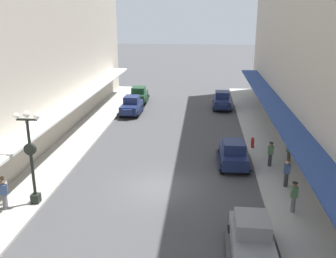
{
  "coord_description": "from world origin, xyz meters",
  "views": [
    {
      "loc": [
        2.49,
        -20.47,
        10.17
      ],
      "look_at": [
        0.0,
        6.0,
        1.8
      ],
      "focal_mm": 40.5,
      "sensor_mm": 36.0,
      "label": 1
    }
  ],
  "objects_px": {
    "parked_car_3": "(233,153)",
    "pedestrian_5": "(287,173)",
    "parked_car_2": "(132,105)",
    "lamp_post_with_clock": "(31,154)",
    "parked_car_1": "(222,100)",
    "pedestrian_4": "(270,154)",
    "pedestrian_0": "(4,195)",
    "pedestrian_2": "(294,197)",
    "parked_car_0": "(252,239)",
    "pedestrian_1": "(289,152)",
    "fire_hydrant": "(253,142)",
    "pedestrian_3": "(4,190)",
    "parked_car_4": "(139,94)"
  },
  "relations": [
    {
      "from": "parked_car_1",
      "to": "pedestrian_3",
      "type": "xyz_separation_m",
      "value": [
        -12.55,
        -22.57,
        0.05
      ]
    },
    {
      "from": "pedestrian_1",
      "to": "pedestrian_3",
      "type": "distance_m",
      "value": 17.93
    },
    {
      "from": "parked_car_0",
      "to": "parked_car_2",
      "type": "height_order",
      "value": "same"
    },
    {
      "from": "parked_car_2",
      "to": "pedestrian_5",
      "type": "height_order",
      "value": "parked_car_2"
    },
    {
      "from": "fire_hydrant",
      "to": "pedestrian_2",
      "type": "distance_m",
      "value": 9.65
    },
    {
      "from": "parked_car_1",
      "to": "fire_hydrant",
      "type": "xyz_separation_m",
      "value": [
        1.79,
        -12.38,
        -0.38
      ]
    },
    {
      "from": "parked_car_0",
      "to": "fire_hydrant",
      "type": "distance_m",
      "value": 13.58
    },
    {
      "from": "parked_car_2",
      "to": "lamp_post_with_clock",
      "type": "height_order",
      "value": "lamp_post_with_clock"
    },
    {
      "from": "parked_car_0",
      "to": "parked_car_1",
      "type": "distance_m",
      "value": 25.86
    },
    {
      "from": "parked_car_3",
      "to": "lamp_post_with_clock",
      "type": "relative_size",
      "value": 0.83
    },
    {
      "from": "pedestrian_4",
      "to": "parked_car_3",
      "type": "bearing_deg",
      "value": 177.35
    },
    {
      "from": "pedestrian_2",
      "to": "pedestrian_5",
      "type": "bearing_deg",
      "value": 85.43
    },
    {
      "from": "parked_car_4",
      "to": "parked_car_3",
      "type": "bearing_deg",
      "value": -62.05
    },
    {
      "from": "parked_car_0",
      "to": "pedestrian_3",
      "type": "relative_size",
      "value": 2.6
    },
    {
      "from": "pedestrian_2",
      "to": "pedestrian_4",
      "type": "relative_size",
      "value": 1.0
    },
    {
      "from": "pedestrian_3",
      "to": "pedestrian_5",
      "type": "distance_m",
      "value": 15.92
    },
    {
      "from": "parked_car_1",
      "to": "pedestrian_2",
      "type": "height_order",
      "value": "parked_car_1"
    },
    {
      "from": "fire_hydrant",
      "to": "pedestrian_0",
      "type": "height_order",
      "value": "pedestrian_0"
    },
    {
      "from": "pedestrian_5",
      "to": "parked_car_3",
      "type": "bearing_deg",
      "value": 132.03
    },
    {
      "from": "pedestrian_3",
      "to": "pedestrian_4",
      "type": "relative_size",
      "value": 0.98
    },
    {
      "from": "parked_car_1",
      "to": "pedestrian_4",
      "type": "height_order",
      "value": "parked_car_1"
    },
    {
      "from": "parked_car_4",
      "to": "lamp_post_with_clock",
      "type": "bearing_deg",
      "value": -93.74
    },
    {
      "from": "parked_car_4",
      "to": "lamp_post_with_clock",
      "type": "xyz_separation_m",
      "value": [
        -1.59,
        -24.29,
        2.04
      ]
    },
    {
      "from": "parked_car_2",
      "to": "pedestrian_4",
      "type": "relative_size",
      "value": 2.57
    },
    {
      "from": "fire_hydrant",
      "to": "pedestrian_3",
      "type": "bearing_deg",
      "value": -144.63
    },
    {
      "from": "parked_car_2",
      "to": "parked_car_3",
      "type": "height_order",
      "value": "same"
    },
    {
      "from": "parked_car_1",
      "to": "parked_car_4",
      "type": "relative_size",
      "value": 1.0
    },
    {
      "from": "parked_car_1",
      "to": "pedestrian_1",
      "type": "distance_m",
      "value": 15.82
    },
    {
      "from": "pedestrian_0",
      "to": "pedestrian_5",
      "type": "relative_size",
      "value": 1.0
    },
    {
      "from": "parked_car_4",
      "to": "pedestrian_5",
      "type": "relative_size",
      "value": 2.62
    },
    {
      "from": "pedestrian_3",
      "to": "parked_car_2",
      "type": "bearing_deg",
      "value": 80.35
    },
    {
      "from": "parked_car_3",
      "to": "pedestrian_0",
      "type": "bearing_deg",
      "value": -149.35
    },
    {
      "from": "pedestrian_0",
      "to": "pedestrian_2",
      "type": "relative_size",
      "value": 0.98
    },
    {
      "from": "pedestrian_1",
      "to": "parked_car_0",
      "type": "bearing_deg",
      "value": -109.4
    },
    {
      "from": "parked_car_4",
      "to": "fire_hydrant",
      "type": "distance_m",
      "value": 18.24
    },
    {
      "from": "parked_car_0",
      "to": "fire_hydrant",
      "type": "relative_size",
      "value": 5.21
    },
    {
      "from": "parked_car_3",
      "to": "pedestrian_5",
      "type": "relative_size",
      "value": 2.62
    },
    {
      "from": "parked_car_0",
      "to": "parked_car_3",
      "type": "height_order",
      "value": "same"
    },
    {
      "from": "lamp_post_with_clock",
      "to": "pedestrian_0",
      "type": "height_order",
      "value": "lamp_post_with_clock"
    },
    {
      "from": "pedestrian_1",
      "to": "pedestrian_2",
      "type": "height_order",
      "value": "pedestrian_2"
    },
    {
      "from": "pedestrian_5",
      "to": "pedestrian_1",
      "type": "bearing_deg",
      "value": 76.08
    },
    {
      "from": "pedestrian_3",
      "to": "fire_hydrant",
      "type": "bearing_deg",
      "value": 35.37
    },
    {
      "from": "fire_hydrant",
      "to": "pedestrian_5",
      "type": "height_order",
      "value": "pedestrian_5"
    },
    {
      "from": "parked_car_3",
      "to": "parked_car_4",
      "type": "bearing_deg",
      "value": 117.95
    },
    {
      "from": "pedestrian_0",
      "to": "pedestrian_4",
      "type": "height_order",
      "value": "pedestrian_4"
    },
    {
      "from": "parked_car_2",
      "to": "pedestrian_2",
      "type": "bearing_deg",
      "value": -57.54
    },
    {
      "from": "pedestrian_0",
      "to": "pedestrian_2",
      "type": "distance_m",
      "value": 15.01
    },
    {
      "from": "pedestrian_4",
      "to": "pedestrian_2",
      "type": "bearing_deg",
      "value": -88.12
    },
    {
      "from": "pedestrian_2",
      "to": "parked_car_3",
      "type": "bearing_deg",
      "value": 113.11
    },
    {
      "from": "lamp_post_with_clock",
      "to": "pedestrian_0",
      "type": "bearing_deg",
      "value": -146.93
    }
  ]
}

